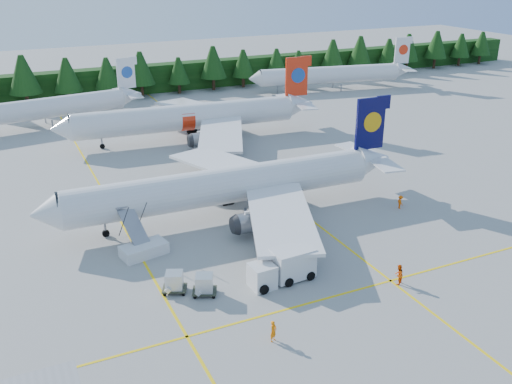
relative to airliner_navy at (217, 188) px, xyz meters
name	(u,v)px	position (x,y,z in m)	size (l,w,h in m)	color
ground	(303,265)	(3.41, -14.03, -3.69)	(320.00, 320.00, 0.00)	gray
taxi_stripe_a	(116,214)	(-10.59, 5.97, -3.68)	(0.25, 120.00, 0.01)	yellow
taxi_stripe_b	(268,187)	(9.41, 5.97, -3.68)	(0.25, 120.00, 0.01)	yellow
taxi_stripe_cross	(336,296)	(3.41, -20.03, -3.68)	(80.00, 0.25, 0.01)	yellow
treeline_hedge	(117,81)	(3.41, 67.97, -0.69)	(220.00, 4.00, 6.00)	black
airliner_navy	(217,188)	(0.00, 0.00, 0.00)	(42.21, 34.71, 12.27)	silver
airliner_red	(182,118)	(5.78, 30.45, 0.03)	(42.59, 34.93, 12.38)	silver
airliner_far_left	(30,110)	(-16.04, 48.19, -0.34)	(36.65, 8.41, 10.69)	silver
airliner_far_right	(325,75)	(46.96, 53.18, -0.22)	(37.71, 10.05, 11.05)	silver
airstairs	(142,246)	(-10.24, -5.02, -2.79)	(4.97, 6.75, 4.13)	silver
service_truck	(282,267)	(0.16, -15.73, -2.19)	(6.40, 2.64, 3.03)	silver
uld_pair	(189,282)	(-8.30, -14.07, -2.58)	(4.93, 3.95, 1.65)	#313527
crew_a	(273,331)	(-4.58, -23.42, -2.78)	(0.66, 0.43, 1.81)	orange
crew_b	(399,275)	(9.68, -20.74, -2.70)	(0.96, 0.75, 1.97)	#E34904
crew_c	(400,202)	(20.72, -7.01, -2.86)	(0.68, 0.46, 1.65)	#E65204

